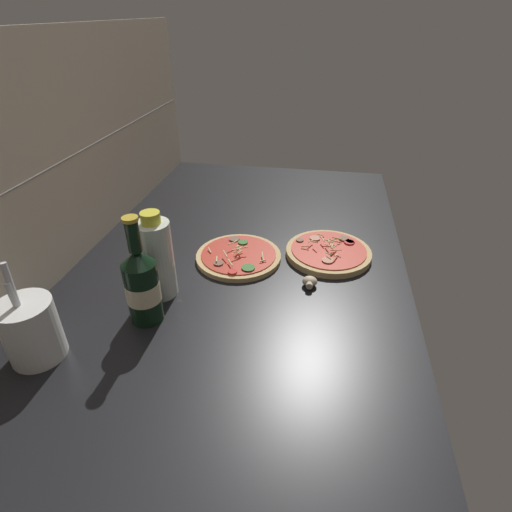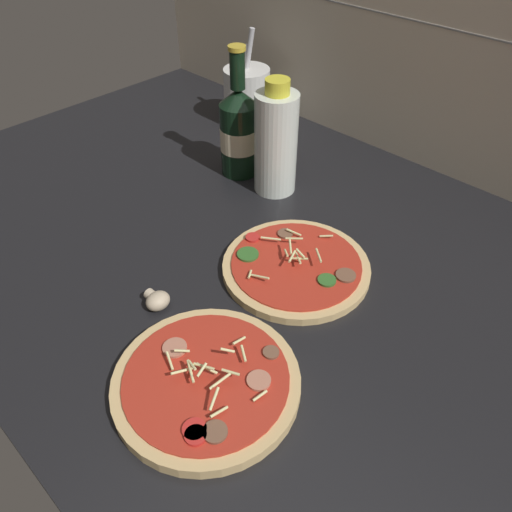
{
  "view_description": "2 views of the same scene",
  "coord_description": "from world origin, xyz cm",
  "px_view_note": "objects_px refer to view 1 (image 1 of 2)",
  "views": [
    {
      "loc": [
        -90.84,
        -20.34,
        62.88
      ],
      "look_at": [
        -6.1,
        -5.4,
        9.41
      ],
      "focal_mm": 28.0,
      "sensor_mm": 36.0,
      "label": 1
    },
    {
      "loc": [
        39.59,
        -46.46,
        57.73
      ],
      "look_at": [
        -1.74,
        -3.73,
        6.02
      ],
      "focal_mm": 35.0,
      "sensor_mm": 36.0,
      "label": 2
    }
  ],
  "objects_px": {
    "pizza_near": "(328,252)",
    "utensil_crock": "(31,330)",
    "oil_bottle": "(157,258)",
    "mushroom_left": "(310,282)",
    "pizza_far": "(239,256)",
    "beer_bottle": "(142,285)"
  },
  "relations": [
    {
      "from": "beer_bottle",
      "to": "mushroom_left",
      "type": "height_order",
      "value": "beer_bottle"
    },
    {
      "from": "oil_bottle",
      "to": "mushroom_left",
      "type": "distance_m",
      "value": 0.38
    },
    {
      "from": "oil_bottle",
      "to": "mushroom_left",
      "type": "bearing_deg",
      "value": -75.72
    },
    {
      "from": "mushroom_left",
      "to": "utensil_crock",
      "type": "bearing_deg",
      "value": 122.37
    },
    {
      "from": "mushroom_left",
      "to": "utensil_crock",
      "type": "distance_m",
      "value": 0.63
    },
    {
      "from": "pizza_far",
      "to": "oil_bottle",
      "type": "relative_size",
      "value": 1.08
    },
    {
      "from": "pizza_near",
      "to": "utensil_crock",
      "type": "xyz_separation_m",
      "value": [
        -0.5,
        0.57,
        0.06
      ]
    },
    {
      "from": "pizza_near",
      "to": "beer_bottle",
      "type": "bearing_deg",
      "value": 130.87
    },
    {
      "from": "pizza_far",
      "to": "mushroom_left",
      "type": "height_order",
      "value": "pizza_far"
    },
    {
      "from": "pizza_far",
      "to": "mushroom_left",
      "type": "distance_m",
      "value": 0.23
    },
    {
      "from": "pizza_far",
      "to": "oil_bottle",
      "type": "height_order",
      "value": "oil_bottle"
    },
    {
      "from": "pizza_near",
      "to": "utensil_crock",
      "type": "bearing_deg",
      "value": 130.87
    },
    {
      "from": "beer_bottle",
      "to": "mushroom_left",
      "type": "distance_m",
      "value": 0.41
    },
    {
      "from": "pizza_near",
      "to": "oil_bottle",
      "type": "bearing_deg",
      "value": 121.89
    },
    {
      "from": "oil_bottle",
      "to": "mushroom_left",
      "type": "relative_size",
      "value": 5.53
    },
    {
      "from": "beer_bottle",
      "to": "oil_bottle",
      "type": "xyz_separation_m",
      "value": [
        0.1,
        0.0,
        0.01
      ]
    },
    {
      "from": "pizza_near",
      "to": "beer_bottle",
      "type": "height_order",
      "value": "beer_bottle"
    },
    {
      "from": "beer_bottle",
      "to": "utensil_crock",
      "type": "height_order",
      "value": "beer_bottle"
    },
    {
      "from": "oil_bottle",
      "to": "beer_bottle",
      "type": "bearing_deg",
      "value": -177.61
    },
    {
      "from": "pizza_near",
      "to": "mushroom_left",
      "type": "relative_size",
      "value": 6.06
    },
    {
      "from": "pizza_far",
      "to": "mushroom_left",
      "type": "bearing_deg",
      "value": -115.19
    },
    {
      "from": "beer_bottle",
      "to": "utensil_crock",
      "type": "xyz_separation_m",
      "value": [
        -0.15,
        0.17,
        -0.03
      ]
    }
  ]
}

